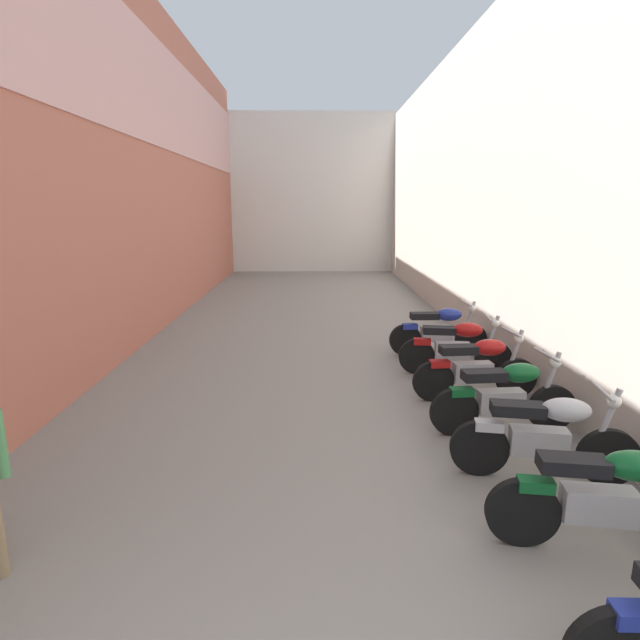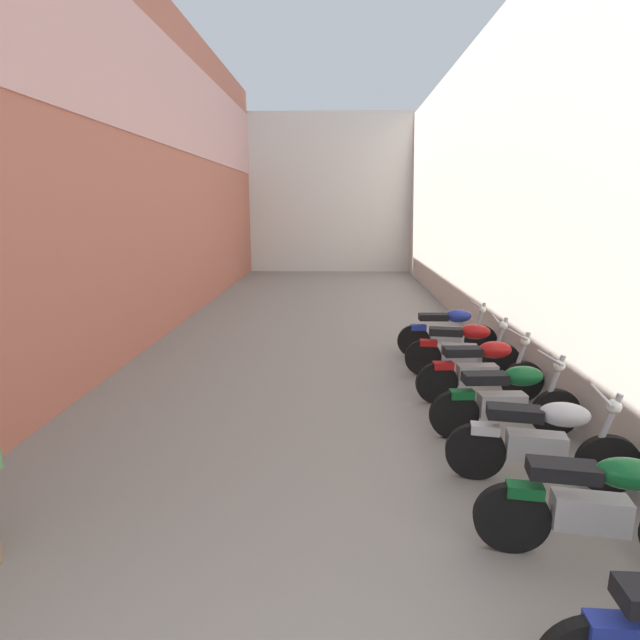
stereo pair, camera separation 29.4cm
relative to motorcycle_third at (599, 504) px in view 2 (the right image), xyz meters
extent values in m
plane|color=gray|center=(-2.44, 5.27, -0.50)|extent=(37.39, 37.39, 0.00)
cube|color=#B76651|center=(-6.02, 7.27, 3.11)|extent=(0.40, 21.39, 7.23)
cube|color=#DBA39E|center=(-5.81, 7.27, 4.70)|extent=(0.04, 21.39, 2.31)
cube|color=beige|center=(1.14, 7.27, 2.69)|extent=(0.40, 21.39, 6.38)
cube|color=silver|center=(-2.44, 18.96, 2.75)|extent=(9.76, 2.00, 6.50)
cube|color=navy|center=(-0.55, -1.25, 0.06)|extent=(0.28, 0.15, 0.10)
cylinder|color=black|center=(-0.63, 0.09, -0.20)|extent=(0.61, 0.17, 0.60)
cube|color=#9E9EA3|center=(-0.06, 0.01, -0.08)|extent=(0.58, 0.28, 0.28)
ellipsoid|color=#0F5123|center=(0.17, -0.02, 0.28)|extent=(0.51, 0.33, 0.24)
cube|color=black|center=(-0.29, 0.04, 0.26)|extent=(0.55, 0.29, 0.12)
cube|color=#0F5123|center=(-0.55, 0.08, 0.06)|extent=(0.30, 0.18, 0.10)
cylinder|color=black|center=(0.61, 1.00, -0.20)|extent=(0.60, 0.18, 0.60)
cylinder|color=black|center=(-0.63, 1.21, -0.20)|extent=(0.60, 0.18, 0.60)
cube|color=#9E9EA3|center=(-0.06, 1.12, -0.08)|extent=(0.59, 0.29, 0.28)
ellipsoid|color=#B7B7BC|center=(0.17, 1.08, 0.28)|extent=(0.52, 0.34, 0.24)
cube|color=black|center=(-0.29, 1.16, 0.26)|extent=(0.55, 0.30, 0.12)
cylinder|color=#9E9EA3|center=(0.54, 1.02, 0.15)|extent=(0.25, 0.10, 0.77)
cylinder|color=#9E9EA3|center=(0.47, 1.03, 0.50)|extent=(0.13, 0.58, 0.04)
sphere|color=silver|center=(0.59, 1.01, 0.40)|extent=(0.14, 0.14, 0.14)
cube|color=#B7B7BC|center=(-0.55, 1.20, 0.06)|extent=(0.30, 0.19, 0.10)
cylinder|color=black|center=(0.61, 2.25, -0.20)|extent=(0.60, 0.13, 0.60)
cylinder|color=black|center=(-0.63, 2.15, -0.20)|extent=(0.60, 0.13, 0.60)
cube|color=#9E9EA3|center=(-0.06, 2.20, -0.08)|extent=(0.57, 0.24, 0.28)
ellipsoid|color=#0F5123|center=(0.17, 2.22, 0.28)|extent=(0.50, 0.30, 0.24)
cube|color=black|center=(-0.29, 2.18, 0.26)|extent=(0.54, 0.26, 0.12)
cylinder|color=#9E9EA3|center=(0.54, 2.25, 0.15)|extent=(0.25, 0.08, 0.77)
cylinder|color=#9E9EA3|center=(0.47, 2.24, 0.50)|extent=(0.08, 0.58, 0.04)
sphere|color=silver|center=(0.59, 2.25, 0.40)|extent=(0.14, 0.14, 0.14)
cube|color=#0F5123|center=(-0.55, 2.16, 0.06)|extent=(0.29, 0.16, 0.10)
cylinder|color=black|center=(0.61, 3.37, -0.20)|extent=(0.60, 0.13, 0.60)
cylinder|color=black|center=(-0.63, 3.26, -0.20)|extent=(0.60, 0.13, 0.60)
cube|color=#9E9EA3|center=(-0.06, 3.31, -0.08)|extent=(0.58, 0.25, 0.28)
ellipsoid|color=#AD1414|center=(0.17, 3.33, 0.28)|extent=(0.50, 0.30, 0.24)
cube|color=black|center=(-0.29, 3.29, 0.26)|extent=(0.54, 0.26, 0.12)
cylinder|color=#9E9EA3|center=(0.54, 3.36, 0.15)|extent=(0.25, 0.08, 0.77)
cylinder|color=#9E9EA3|center=(0.47, 3.36, 0.50)|extent=(0.09, 0.58, 0.04)
sphere|color=silver|center=(0.59, 3.37, 0.40)|extent=(0.14, 0.14, 0.14)
cube|color=#AD1414|center=(-0.55, 3.27, 0.06)|extent=(0.29, 0.16, 0.10)
cylinder|color=black|center=(0.61, 4.32, -0.20)|extent=(0.61, 0.15, 0.60)
cylinder|color=black|center=(-0.63, 4.48, -0.20)|extent=(0.61, 0.15, 0.60)
cube|color=#9E9EA3|center=(-0.06, 4.41, -0.08)|extent=(0.58, 0.27, 0.28)
ellipsoid|color=#AD1414|center=(0.17, 4.38, 0.28)|extent=(0.51, 0.32, 0.24)
cube|color=black|center=(-0.29, 4.44, 0.26)|extent=(0.54, 0.28, 0.12)
cylinder|color=#9E9EA3|center=(0.54, 4.33, 0.15)|extent=(0.25, 0.09, 0.77)
cylinder|color=#9E9EA3|center=(0.47, 4.34, 0.50)|extent=(0.11, 0.58, 0.04)
sphere|color=silver|center=(0.59, 4.33, 0.40)|extent=(0.14, 0.14, 0.14)
cube|color=#AD1414|center=(-0.55, 4.47, 0.06)|extent=(0.30, 0.17, 0.10)
cylinder|color=black|center=(0.61, 5.57, -0.20)|extent=(0.60, 0.10, 0.60)
cylinder|color=black|center=(-0.63, 5.54, -0.20)|extent=(0.60, 0.10, 0.60)
cube|color=#9E9EA3|center=(-0.06, 5.55, -0.08)|extent=(0.57, 0.22, 0.28)
ellipsoid|color=navy|center=(0.17, 5.56, 0.28)|extent=(0.49, 0.27, 0.24)
cube|color=black|center=(-0.29, 5.55, 0.26)|extent=(0.53, 0.23, 0.12)
cylinder|color=#9E9EA3|center=(0.54, 5.57, 0.15)|extent=(0.25, 0.07, 0.77)
cylinder|color=#9E9EA3|center=(0.47, 5.57, 0.50)|extent=(0.05, 0.58, 0.04)
sphere|color=silver|center=(0.59, 5.57, 0.40)|extent=(0.14, 0.14, 0.14)
cube|color=navy|center=(-0.55, 5.54, 0.06)|extent=(0.28, 0.15, 0.10)
camera|label=1|loc=(-2.34, -3.57, 2.26)|focal=28.18mm
camera|label=2|loc=(-2.04, -3.56, 2.26)|focal=28.18mm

